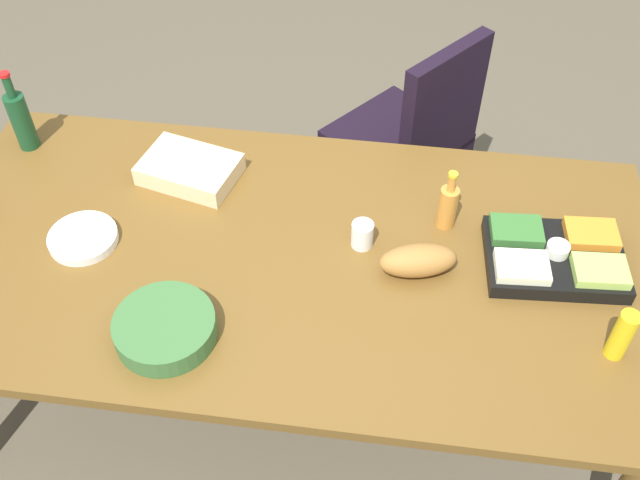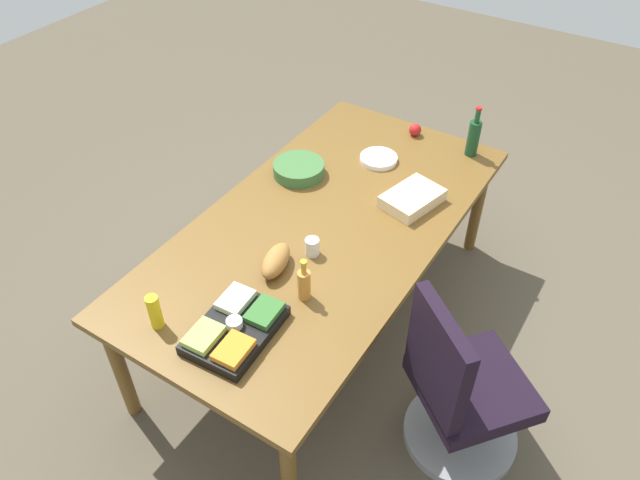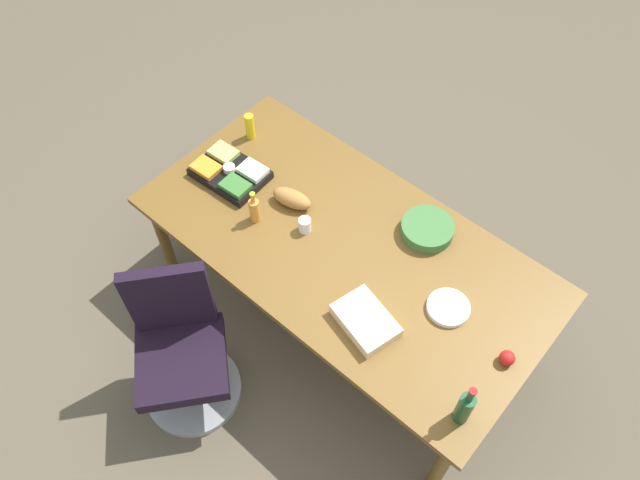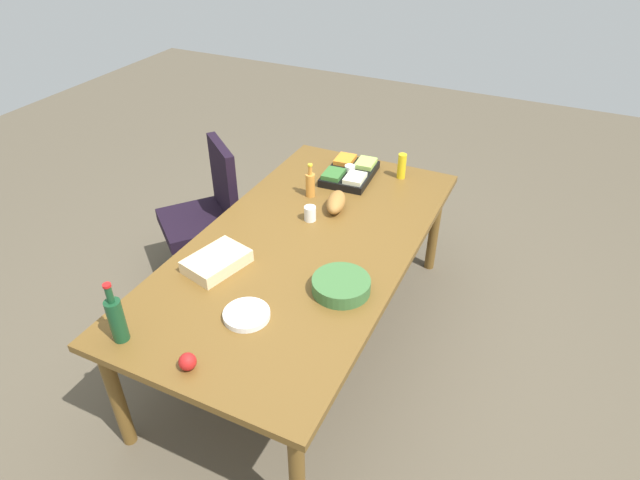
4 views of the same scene
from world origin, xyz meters
TOP-DOWN VIEW (x-y plane):
  - ground_plane at (0.00, 0.00)m, footprint 10.00×10.00m
  - conference_table at (0.00, 0.00)m, footprint 2.30×1.17m
  - office_chair at (-0.34, -0.96)m, footprint 0.68×0.68m
  - bread_loaf at (-0.41, 0.01)m, footprint 0.26×0.17m
  - paper_cup at (-0.23, -0.08)m, footprint 0.09×0.09m
  - mustard_bottle at (-0.97, 0.24)m, footprint 0.07×0.07m
  - sheet_cake at (0.39, -0.31)m, footprint 0.36×0.29m
  - apple_red at (1.03, -0.02)m, footprint 0.08×0.08m
  - paper_plate_stack at (0.66, 0.03)m, footprint 0.23×0.23m
  - salad_bowl at (0.29, 0.35)m, footprint 0.33×0.33m
  - wine_bottle at (1.01, -0.40)m, footprint 0.09×0.09m
  - dressing_bottle at (-0.49, -0.20)m, footprint 0.08×0.08m
  - veggie_tray at (-0.82, -0.07)m, footprint 0.44×0.33m

SIDE VIEW (x-z plane):
  - ground_plane at x=0.00m, z-range 0.00..0.00m
  - office_chair at x=-0.34m, z-range -0.12..0.86m
  - conference_table at x=0.00m, z-range 0.31..1.05m
  - paper_plate_stack at x=0.66m, z-range 0.74..0.77m
  - sheet_cake at x=0.39m, z-range 0.74..0.81m
  - salad_bowl at x=0.29m, z-range 0.74..0.81m
  - veggie_tray at x=-0.82m, z-range 0.73..0.82m
  - apple_red at x=1.03m, z-range 0.74..0.82m
  - paper_cup at x=-0.23m, z-range 0.74..0.83m
  - bread_loaf at x=-0.41m, z-range 0.74..0.84m
  - dressing_bottle at x=-0.49m, z-range 0.71..0.94m
  - mustard_bottle at x=-0.97m, z-range 0.74..0.91m
  - wine_bottle at x=1.01m, z-range 0.70..1.02m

